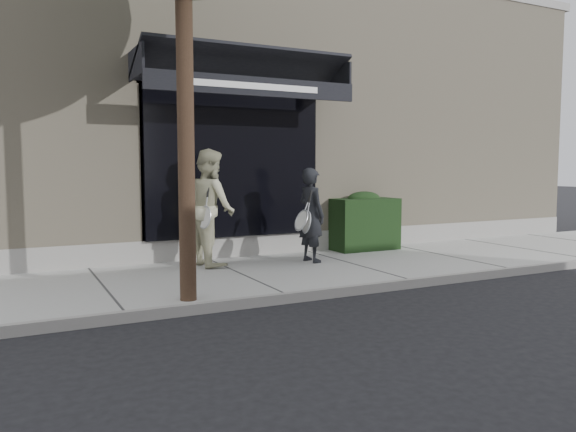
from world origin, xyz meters
TOP-DOWN VIEW (x-y plane):
  - ground at (0.00, 0.00)m, footprint 80.00×80.00m
  - sidewalk at (0.00, 0.00)m, footprint 20.00×3.00m
  - curb at (0.00, -1.55)m, footprint 20.00×0.10m
  - building_facade at (-0.01, 4.96)m, footprint 14.30×8.04m
  - hedge at (1.10, 1.25)m, footprint 1.30×0.70m
  - pedestrian_front at (-0.53, 0.44)m, footprint 0.67×0.76m
  - pedestrian_back at (-2.16, 0.89)m, footprint 0.80×0.98m

SIDE VIEW (x-z plane):
  - ground at x=0.00m, z-range 0.00..0.00m
  - sidewalk at x=0.00m, z-range 0.00..0.12m
  - curb at x=0.00m, z-range 0.00..0.14m
  - hedge at x=1.10m, z-range 0.09..1.23m
  - pedestrian_front at x=-0.53m, z-range 0.12..1.71m
  - pedestrian_back at x=-2.16m, z-range 0.12..2.02m
  - building_facade at x=-0.01m, z-range -0.08..5.56m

